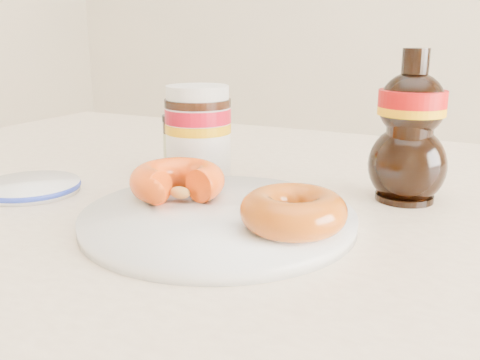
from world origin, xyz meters
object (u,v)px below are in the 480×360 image
at_px(blue_rim_saucer, 30,187).
at_px(plate, 218,217).
at_px(dining_table, 276,261).
at_px(donut_whole, 293,211).
at_px(syrup_bottle, 410,127).
at_px(dark_jar, 180,142).
at_px(nutella_jar, 198,129).
at_px(donut_bitten, 177,181).

bearing_deg(blue_rim_saucer, plate, 0.43).
bearing_deg(dining_table, plate, -98.88).
xyz_separation_m(donut_whole, syrup_bottle, (0.07, 0.18, 0.06)).
relative_size(dark_jar, blue_rim_saucer, 0.64).
bearing_deg(plate, syrup_bottle, 47.51).
xyz_separation_m(plate, syrup_bottle, (0.16, 0.17, 0.08)).
height_order(nutella_jar, blue_rim_saucer, nutella_jar).
height_order(dining_table, donut_whole, donut_whole).
height_order(dining_table, donut_bitten, donut_bitten).
height_order(plate, blue_rim_saucer, plate).
xyz_separation_m(plate, donut_bitten, (-0.07, 0.03, 0.02)).
bearing_deg(donut_whole, nutella_jar, 140.42).
relative_size(donut_bitten, donut_whole, 1.06).
distance_m(donut_bitten, syrup_bottle, 0.27).
xyz_separation_m(donut_whole, blue_rim_saucer, (-0.35, 0.01, -0.02)).
bearing_deg(plate, nutella_jar, 126.63).
distance_m(donut_whole, syrup_bottle, 0.20).
bearing_deg(dining_table, donut_whole, -61.68).
relative_size(donut_whole, syrup_bottle, 0.57).
distance_m(dining_table, plate, 0.15).
relative_size(donut_bitten, nutella_jar, 0.85).
distance_m(donut_bitten, dark_jar, 0.18).
bearing_deg(donut_bitten, blue_rim_saucer, -160.43).
height_order(syrup_bottle, dark_jar, syrup_bottle).
bearing_deg(dark_jar, nutella_jar, -31.85).
bearing_deg(plate, donut_whole, -8.59).
bearing_deg(syrup_bottle, donut_whole, -110.81).
xyz_separation_m(dining_table, blue_rim_saucer, (-0.28, -0.12, 0.09)).
distance_m(plate, nutella_jar, 0.20).
bearing_deg(dark_jar, donut_whole, -38.16).
height_order(dining_table, syrup_bottle, syrup_bottle).
bearing_deg(donut_whole, donut_bitten, 165.75).
xyz_separation_m(plate, donut_whole, (0.09, -0.01, 0.02)).
relative_size(donut_bitten, syrup_bottle, 0.61).
bearing_deg(dining_table, nutella_jar, 164.07).
xyz_separation_m(nutella_jar, dark_jar, (-0.05, 0.03, -0.03)).
xyz_separation_m(donut_bitten, syrup_bottle, (0.22, 0.15, 0.05)).
bearing_deg(dining_table, blue_rim_saucer, -157.58).
relative_size(dining_table, blue_rim_saucer, 11.50).
height_order(donut_bitten, donut_whole, donut_bitten).
bearing_deg(blue_rim_saucer, syrup_bottle, 22.33).
relative_size(dining_table, donut_bitten, 13.24).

